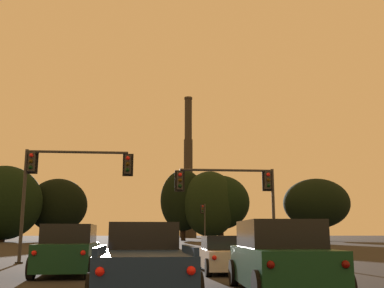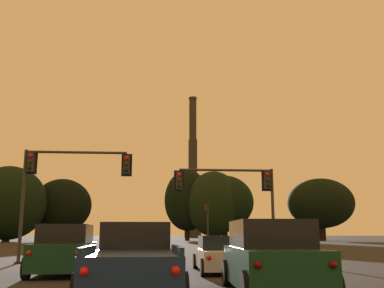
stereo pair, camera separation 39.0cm
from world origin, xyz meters
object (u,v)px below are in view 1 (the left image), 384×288
sedan_right_lane_front (224,255)px  smokestack (188,181)px  traffic_light_overhead_left (62,175)px  suv_right_lane_second (280,258)px  pickup_truck_center_lane_second (144,263)px  traffic_light_far_right (204,218)px  traffic_light_overhead_right (239,189)px  suv_left_lane_front (69,250)px

sedan_right_lane_front → smokestack: (10.27, 139.97, 19.24)m
sedan_right_lane_front → traffic_light_overhead_left: bearing=143.1°
suv_right_lane_second → traffic_light_overhead_left: 15.53m
traffic_light_overhead_left → pickup_truck_center_lane_second: bearing=-70.4°
traffic_light_far_right → traffic_light_overhead_right: bearing=-93.3°
pickup_truck_center_lane_second → traffic_light_overhead_left: traffic_light_overhead_left is taller
traffic_light_overhead_left → suv_left_lane_front: bearing=-75.5°
suv_right_lane_second → traffic_light_overhead_left: size_ratio=0.84×
traffic_light_overhead_left → traffic_light_overhead_right: traffic_light_overhead_left is taller
suv_left_lane_front → smokestack: smokestack is taller
sedan_right_lane_front → pickup_truck_center_lane_second: (-3.16, -7.01, 0.14)m
suv_left_lane_front → traffic_light_overhead_left: traffic_light_overhead_left is taller
traffic_light_far_right → pickup_truck_center_lane_second: bearing=-98.5°
sedan_right_lane_front → traffic_light_overhead_left: 10.54m
sedan_right_lane_front → suv_left_lane_front: 6.11m
traffic_light_overhead_left → traffic_light_far_right: bearing=71.5°
pickup_truck_center_lane_second → traffic_light_far_right: 49.15m
smokestack → suv_left_lane_front: bearing=-96.6°
suv_right_lane_second → smokestack: (9.93, 146.74, 19.01)m
suv_left_lane_front → traffic_light_overhead_right: size_ratio=0.83×
suv_right_lane_second → pickup_truck_center_lane_second: bearing=-173.6°
traffic_light_overhead_right → traffic_light_far_right: size_ratio=1.11×
traffic_light_overhead_left → traffic_light_far_right: size_ratio=1.10×
sedan_right_lane_front → traffic_light_overhead_right: size_ratio=0.79×
traffic_light_overhead_left → traffic_light_overhead_right: (9.91, 1.44, -0.52)m
suv_right_lane_second → sedan_right_lane_front: bearing=95.3°
pickup_truck_center_lane_second → traffic_light_overhead_left: size_ratio=0.93×
sedan_right_lane_front → suv_right_lane_second: (0.34, -6.77, 0.23)m
suv_right_lane_second → traffic_light_overhead_left: traffic_light_overhead_left is taller
suv_right_lane_second → suv_left_lane_front: 8.92m
sedan_right_lane_front → suv_right_lane_second: suv_right_lane_second is taller
suv_left_lane_front → traffic_light_overhead_right: (8.22, 7.97, 3.15)m
suv_right_lane_second → traffic_light_far_right: traffic_light_far_right is taller
suv_right_lane_second → traffic_light_far_right: 48.51m
traffic_light_overhead_left → smokestack: size_ratio=0.12×
pickup_truck_center_lane_second → traffic_light_far_right: size_ratio=1.03×
sedan_right_lane_front → pickup_truck_center_lane_second: bearing=-113.6°
traffic_light_overhead_right → traffic_light_far_right: bearing=86.7°
traffic_light_far_right → smokestack: 99.98m
suv_right_lane_second → traffic_light_overhead_right: 14.62m
traffic_light_overhead_right → smokestack: size_ratio=0.12×
sedan_right_lane_front → suv_left_lane_front: (-6.08, -0.58, 0.23)m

